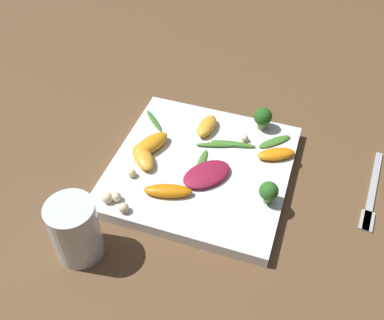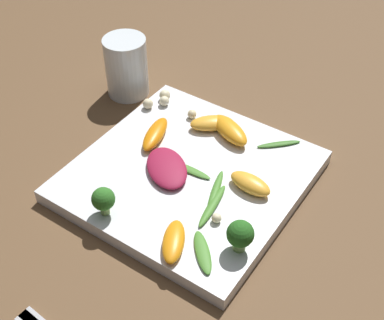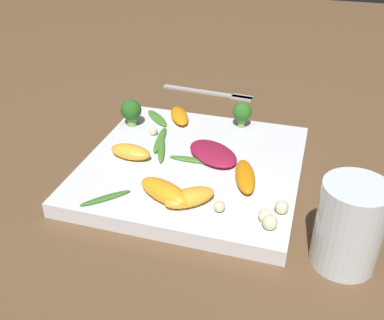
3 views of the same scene
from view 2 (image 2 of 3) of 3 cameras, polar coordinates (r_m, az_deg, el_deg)
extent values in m
plane|color=brown|center=(0.75, -0.31, -2.30)|extent=(2.40, 2.40, 0.00)
cube|color=white|center=(0.74, -0.32, -1.72)|extent=(0.29, 0.29, 0.02)
cylinder|color=white|center=(0.89, -7.01, 9.85)|extent=(0.07, 0.07, 0.10)
ellipsoid|color=maroon|center=(0.73, -2.71, -0.82)|extent=(0.10, 0.09, 0.01)
ellipsoid|color=#FCAD33|center=(0.79, 2.11, 3.95)|extent=(0.07, 0.07, 0.02)
ellipsoid|color=orange|center=(0.78, 4.05, 3.21)|extent=(0.08, 0.06, 0.02)
ellipsoid|color=#FCAD33|center=(0.70, 6.24, -2.52)|extent=(0.06, 0.03, 0.02)
ellipsoid|color=orange|center=(0.64, -1.97, -8.67)|extent=(0.05, 0.07, 0.01)
ellipsoid|color=orange|center=(0.78, -3.95, 2.80)|extent=(0.05, 0.08, 0.02)
cylinder|color=#84AD5B|center=(0.68, -9.29, -5.09)|extent=(0.01, 0.01, 0.02)
sphere|color=#2D6B23|center=(0.67, -9.45, -4.12)|extent=(0.03, 0.03, 0.03)
cylinder|color=#84AD5B|center=(0.64, 5.08, -8.87)|extent=(0.02, 0.02, 0.02)
sphere|color=#26601E|center=(0.62, 5.18, -7.85)|extent=(0.03, 0.03, 0.03)
ellipsoid|color=#47842D|center=(0.68, 2.18, -4.88)|extent=(0.02, 0.08, 0.01)
ellipsoid|color=#47842D|center=(0.70, 2.50, -3.32)|extent=(0.03, 0.08, 0.01)
ellipsoid|color=#47842D|center=(0.73, -0.26, -1.04)|extent=(0.07, 0.01, 0.00)
ellipsoid|color=#3D7528|center=(0.78, 9.24, 1.68)|extent=(0.05, 0.05, 0.00)
ellipsoid|color=#47842D|center=(0.64, 1.14, -9.79)|extent=(0.06, 0.06, 0.01)
sphere|color=beige|center=(0.66, 2.65, -6.20)|extent=(0.01, 0.01, 0.01)
sphere|color=beige|center=(0.85, -2.92, 6.91)|extent=(0.02, 0.02, 0.02)
sphere|color=beige|center=(0.81, 0.00, 4.91)|extent=(0.01, 0.01, 0.01)
sphere|color=beige|center=(0.84, -4.73, 6.00)|extent=(0.02, 0.02, 0.02)
sphere|color=beige|center=(0.84, -2.98, 6.30)|extent=(0.02, 0.02, 0.02)
camera|label=1|loc=(0.85, -46.95, 35.27)|focal=42.00mm
camera|label=3|loc=(1.06, 10.11, 32.71)|focal=42.00mm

